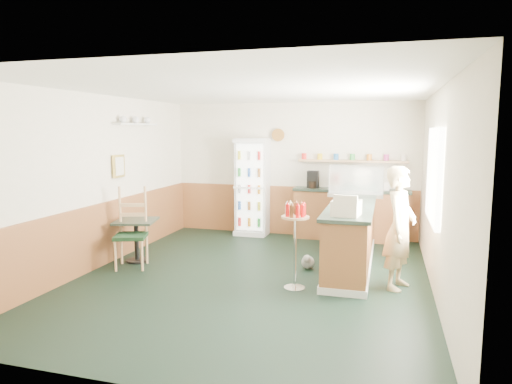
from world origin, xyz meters
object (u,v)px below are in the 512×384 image
(display_case, at_px, (356,181))
(cash_register, at_px, (346,208))
(cafe_chair, at_px, (134,225))
(drinks_fridge, at_px, (252,187))
(cafe_table, at_px, (136,232))
(shopkeeper, at_px, (400,228))
(condiment_stand, at_px, (295,231))

(display_case, distance_m, cash_register, 1.91)
(cafe_chair, bearing_deg, drinks_fridge, 46.90)
(drinks_fridge, height_order, cafe_table, drinks_fridge)
(cafe_chair, bearing_deg, display_case, 8.66)
(display_case, xyz_separation_m, cafe_chair, (-3.30, -1.76, -0.61))
(shopkeeper, bearing_deg, drinks_fridge, 65.42)
(drinks_fridge, xyz_separation_m, display_case, (2.14, -0.89, 0.28))
(cafe_chair, bearing_deg, condiment_stand, -27.06)
(cafe_table, bearing_deg, condiment_stand, -11.73)
(condiment_stand, height_order, cafe_chair, cafe_chair)
(cash_register, xyz_separation_m, cafe_chair, (-3.30, 0.14, -0.45))
(condiment_stand, bearing_deg, shopkeeper, 17.47)
(shopkeeper, xyz_separation_m, cafe_table, (-4.10, 0.15, -0.35))
(condiment_stand, xyz_separation_m, cafe_table, (-2.75, 0.57, -0.31))
(drinks_fridge, relative_size, display_case, 2.15)
(shopkeeper, bearing_deg, display_case, 40.13)
(shopkeeper, relative_size, condiment_stand, 1.43)
(condiment_stand, height_order, cafe_table, condiment_stand)
(cafe_table, bearing_deg, cash_register, -5.97)
(cash_register, distance_m, cafe_table, 3.47)
(cash_register, bearing_deg, display_case, 97.50)
(cash_register, xyz_separation_m, shopkeeper, (0.70, 0.21, -0.28))
(drinks_fridge, height_order, cash_register, drinks_fridge)
(cafe_table, relative_size, cafe_chair, 0.61)
(cafe_table, bearing_deg, shopkeeper, -2.04)
(display_case, height_order, shopkeeper, shopkeeper)
(display_case, bearing_deg, condiment_stand, -107.05)
(cafe_chair, bearing_deg, cash_register, -21.86)
(drinks_fridge, distance_m, cash_register, 3.52)
(drinks_fridge, height_order, cafe_chair, drinks_fridge)
(drinks_fridge, relative_size, cash_register, 5.38)
(shopkeeper, distance_m, cafe_chair, 4.01)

